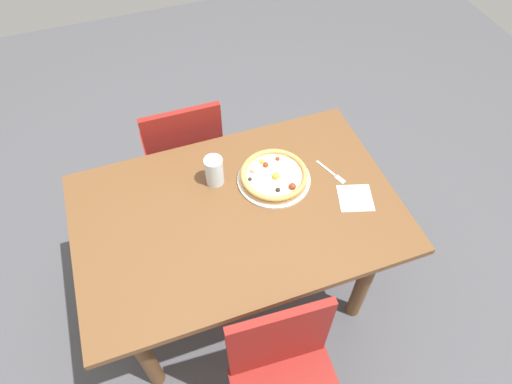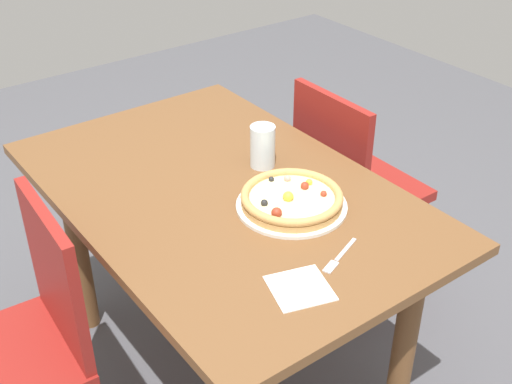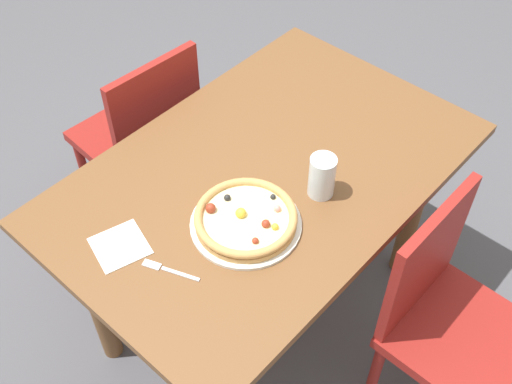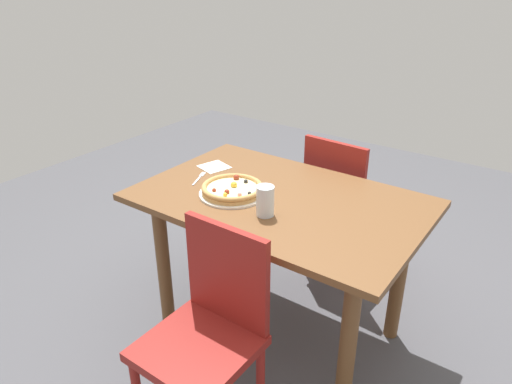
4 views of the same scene
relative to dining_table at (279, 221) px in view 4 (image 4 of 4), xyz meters
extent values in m
plane|color=#4C4C51|center=(0.00, 0.00, -0.64)|extent=(6.00, 6.00, 0.00)
cube|color=brown|center=(0.00, 0.00, 0.11)|extent=(1.33, 0.86, 0.03)
cylinder|color=brown|center=(-0.52, -0.29, -0.27)|extent=(0.07, 0.07, 0.73)
cylinder|color=brown|center=(0.52, -0.29, -0.27)|extent=(0.07, 0.07, 0.73)
cylinder|color=brown|center=(-0.52, 0.29, -0.27)|extent=(0.07, 0.07, 0.73)
cylinder|color=brown|center=(0.52, 0.29, -0.27)|extent=(0.07, 0.07, 0.73)
cylinder|color=maroon|center=(-0.07, -0.54, -0.43)|extent=(0.04, 0.04, 0.43)
cube|color=maroon|center=(0.10, -0.71, -0.19)|extent=(0.40, 0.40, 0.04)
cube|color=maroon|center=(0.10, -0.53, 0.04)|extent=(0.38, 0.03, 0.42)
cylinder|color=maroon|center=(-0.13, 0.89, -0.43)|extent=(0.04, 0.04, 0.43)
cylinder|color=maroon|center=(0.21, 0.87, -0.43)|extent=(0.04, 0.04, 0.43)
cylinder|color=maroon|center=(-0.15, 0.55, -0.43)|extent=(0.04, 0.04, 0.43)
cylinder|color=maroon|center=(0.19, 0.53, -0.43)|extent=(0.04, 0.04, 0.43)
cube|color=maroon|center=(0.03, 0.71, -0.19)|extent=(0.42, 0.42, 0.04)
cube|color=maroon|center=(0.02, 0.53, 0.04)|extent=(0.38, 0.05, 0.42)
cylinder|color=silver|center=(-0.20, -0.10, 0.13)|extent=(0.32, 0.32, 0.01)
cylinder|color=tan|center=(-0.20, -0.10, 0.14)|extent=(0.29, 0.29, 0.02)
cylinder|color=beige|center=(-0.20, -0.10, 0.16)|extent=(0.25, 0.25, 0.01)
torus|color=tan|center=(-0.20, -0.10, 0.16)|extent=(0.29, 0.29, 0.02)
sphere|color=maroon|center=(-0.25, -0.01, 0.17)|extent=(0.03, 0.03, 0.03)
sphere|color=#262626|center=(-0.18, -0.02, 0.17)|extent=(0.02, 0.02, 0.02)
sphere|color=gold|center=(-0.17, -0.19, 0.17)|extent=(0.02, 0.02, 0.02)
sphere|color=maroon|center=(-0.18, -0.16, 0.17)|extent=(0.02, 0.02, 0.02)
sphere|color=#262626|center=(-0.09, -0.11, 0.16)|extent=(0.02, 0.02, 0.02)
sphere|color=maroon|center=(-0.25, -0.18, 0.16)|extent=(0.02, 0.02, 0.02)
sphere|color=#E58C7F|center=(-0.12, -0.15, 0.17)|extent=(0.02, 0.02, 0.02)
sphere|color=gold|center=(-0.20, -0.09, 0.17)|extent=(0.03, 0.03, 0.03)
cube|color=silver|center=(-0.44, -0.09, 0.13)|extent=(0.05, 0.11, 0.00)
cube|color=silver|center=(-0.47, -0.01, 0.13)|extent=(0.04, 0.05, 0.00)
cylinder|color=silver|center=(0.04, -0.18, 0.19)|extent=(0.08, 0.08, 0.14)
cube|color=white|center=(-0.49, 0.10, 0.13)|extent=(0.17, 0.17, 0.00)
camera|label=1|loc=(0.29, 1.05, 1.63)|focal=31.70mm
camera|label=2|loc=(-1.41, 0.92, 1.17)|focal=46.69mm
camera|label=3|loc=(-1.02, -0.88, 1.50)|focal=44.03mm
camera|label=4|loc=(1.06, -1.67, 1.10)|focal=33.14mm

